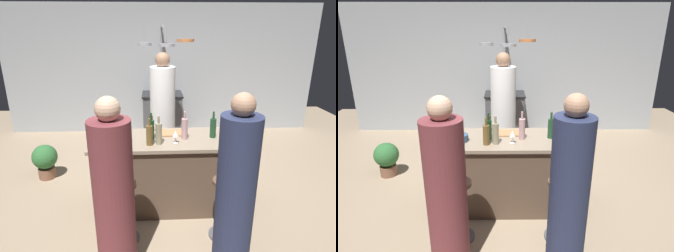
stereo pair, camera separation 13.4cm
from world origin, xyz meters
The scene contains 22 objects.
ground_plane centered at (0.00, 0.00, 0.00)m, with size 9.00×9.00×0.00m, color gray.
back_wall centered at (0.00, 2.85, 1.30)m, with size 6.40×0.16×2.60m, color #9EA3A8.
kitchen_island centered at (0.00, 0.00, 0.45)m, with size 1.80×0.72×0.90m.
stove_range centered at (0.00, 2.45, 0.45)m, with size 0.80×0.64×0.89m.
chef centered at (-0.03, 1.08, 0.84)m, with size 0.38×0.38×1.80m.
bar_stool_right centered at (0.54, -0.62, 0.38)m, with size 0.28×0.28×0.68m.
guest_right centered at (0.54, -0.96, 0.77)m, with size 0.35×0.35×1.65m.
bar_stool_left centered at (-0.48, -0.62, 0.38)m, with size 0.28×0.28×0.68m.
guest_left centered at (-0.52, -1.02, 0.77)m, with size 0.35×0.35×1.65m.
overhead_pot_rack centered at (0.05, 1.94, 1.69)m, with size 0.90×1.31×2.17m.
potted_plant centered at (-1.78, 0.76, 0.30)m, with size 0.36×0.36×0.52m.
cutting_board centered at (0.04, 0.15, 0.91)m, with size 0.32×0.22×0.02m, color #997047.
pepper_mill centered at (-0.21, 0.21, 1.01)m, with size 0.05×0.05×0.21m, color #382319.
wine_bottle_red centered at (-0.20, -0.01, 1.02)m, with size 0.07×0.07×0.32m.
wine_bottle_green centered at (0.52, 0.01, 1.02)m, with size 0.07×0.07×0.32m.
wine_bottle_amber centered at (-0.22, -0.19, 1.02)m, with size 0.07×0.07×0.31m.
wine_bottle_rose centered at (0.18, -0.03, 1.03)m, with size 0.07×0.07×0.33m.
wine_bottle_white centered at (-0.12, -0.17, 1.03)m, with size 0.07×0.07×0.33m.
wine_glass_by_chef centered at (-0.80, 0.08, 1.01)m, with size 0.07×0.07×0.15m.
wine_glass_near_right_guest centered at (0.07, -0.15, 1.01)m, with size 0.07×0.07×0.15m.
mixing_bowl_blue centered at (-0.52, -0.08, 0.94)m, with size 0.17×0.17×0.08m, color #334C6B.
mixing_bowl_wooden centered at (0.73, 0.09, 0.94)m, with size 0.15×0.15×0.08m, color brown.
Camera 2 is at (-0.03, -3.09, 2.13)m, focal length 30.12 mm.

